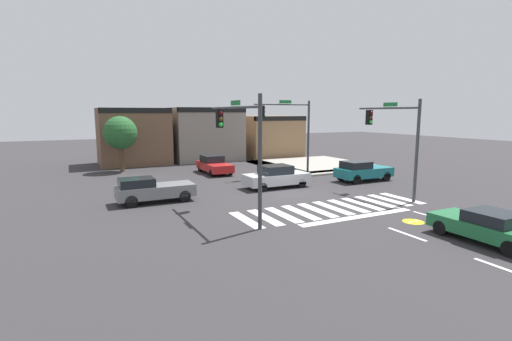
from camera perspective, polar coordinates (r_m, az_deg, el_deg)
ground_plane at (r=24.46m, az=5.03°, el=-3.32°), size 120.00×120.00×0.00m
crosswalk_near at (r=20.86m, az=11.55°, el=-5.56°), size 10.91×3.16×0.01m
lane_markings at (r=17.15m, az=29.36°, el=-9.67°), size 6.80×18.75×0.01m
bike_detector_marking at (r=19.40m, az=22.73°, el=-7.16°), size 0.99×0.99×0.01m
curb_corner_northeast at (r=36.81m, az=8.63°, el=0.79°), size 10.00×10.60×0.15m
storefront_row at (r=41.58m, az=-7.85°, el=5.34°), size 22.05×6.31×5.65m
traffic_signal_northeast at (r=30.62m, az=5.08°, el=7.13°), size 5.11×0.32×6.09m
traffic_signal_southeast at (r=24.25m, az=20.24°, el=5.67°), size 0.32×4.90×5.86m
traffic_signal_southwest at (r=18.01m, az=-2.48°, el=5.44°), size 0.32×5.88×5.90m
car_silver at (r=25.85m, az=3.10°, el=-0.94°), size 4.49×1.86×1.55m
car_red at (r=32.22m, az=-6.39°, el=0.88°), size 1.83×4.42×1.48m
car_teal at (r=29.36m, az=15.80°, el=-0.05°), size 4.31×1.89×1.54m
car_green at (r=17.57m, az=31.72°, el=-7.22°), size 1.85×4.14×1.30m
car_gray at (r=22.34m, az=-15.49°, el=-2.81°), size 4.35×1.70×1.47m
roadside_tree at (r=34.63m, az=-19.88°, el=5.36°), size 2.86×2.86×4.83m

